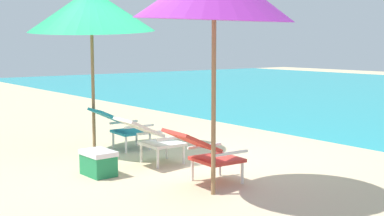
{
  "coord_description": "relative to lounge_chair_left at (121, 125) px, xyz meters",
  "views": [
    {
      "loc": [
        5.78,
        -4.17,
        1.65
      ],
      "look_at": [
        0.0,
        0.26,
        0.75
      ],
      "focal_mm": 48.41,
      "sensor_mm": 36.0,
      "label": 1
    }
  ],
  "objects": [
    {
      "name": "ground_plane",
      "position": [
        1.19,
        4.22,
        -0.4
      ],
      "size": [
        40.0,
        40.0,
        0.0
      ],
      "primitive_type": "plane",
      "color": "#CCB78E"
    },
    {
      "name": "cooler_box",
      "position": [
        1.17,
        -1.0,
        -0.24
      ],
      "size": [
        0.48,
        0.34,
        0.32
      ],
      "color": "#1E844C",
      "rests_on": "ground_plane"
    },
    {
      "name": "lounge_chair_right",
      "position": [
        2.32,
        -0.2,
        0.0
      ],
      "size": [
        0.59,
        0.9,
        0.68
      ],
      "color": "red",
      "rests_on": "ground_plane"
    },
    {
      "name": "beach_umbrella_left",
      "position": [
        -0.29,
        -0.32,
        1.76
      ],
      "size": [
        2.75,
        2.74,
        2.56
      ],
      "color": "olive",
      "rests_on": "ground_plane"
    },
    {
      "name": "lounge_chair_center",
      "position": [
        1.11,
        -0.16,
        0.0
      ],
      "size": [
        0.57,
        0.89,
        0.68
      ],
      "color": "silver",
      "rests_on": "ground_plane"
    },
    {
      "name": "lounge_chair_left",
      "position": [
        0.0,
        0.0,
        0.0
      ],
      "size": [
        0.58,
        0.9,
        0.68
      ],
      "color": "teal",
      "rests_on": "ground_plane"
    }
  ]
}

